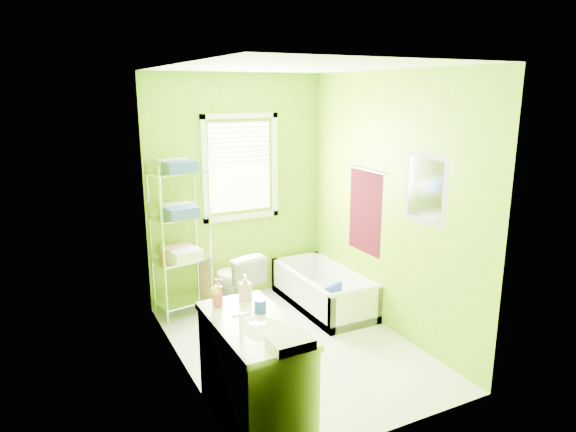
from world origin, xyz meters
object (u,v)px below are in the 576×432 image
toilet (236,280)px  wire_shelf_unit (181,222)px  bathtub (325,296)px  vanity (255,369)px

toilet → wire_shelf_unit: wire_shelf_unit is taller
toilet → wire_shelf_unit: (-0.55, 0.17, 0.70)m
bathtub → toilet: (-0.91, 0.40, 0.20)m
vanity → wire_shelf_unit: size_ratio=0.64×
toilet → vanity: bearing=61.8°
bathtub → toilet: 1.02m
vanity → wire_shelf_unit: wire_shelf_unit is taller
bathtub → vanity: size_ratio=1.25×
bathtub → wire_shelf_unit: 1.81m
bathtub → vanity: vanity is taller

